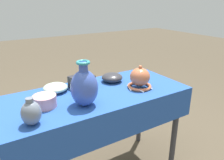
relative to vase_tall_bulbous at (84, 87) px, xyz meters
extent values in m
cylinder|color=#38383D|center=(0.72, -0.09, -0.50)|extent=(0.04, 0.04, 0.70)
cylinder|color=#38383D|center=(-0.43, 0.35, -0.50)|extent=(0.04, 0.04, 0.70)
cylinder|color=#38383D|center=(0.72, 0.35, -0.50)|extent=(0.04, 0.04, 0.70)
cube|color=#38383D|center=(0.14, 0.13, -0.14)|extent=(1.25, 0.54, 0.03)
cube|color=#234C9E|center=(0.14, 0.13, -0.12)|extent=(1.27, 0.56, 0.01)
cube|color=#234C9E|center=(0.14, -0.15, -0.23)|extent=(1.27, 0.01, 0.22)
ellipsoid|color=#3851A8|center=(0.00, 0.00, -0.01)|extent=(0.16, 0.16, 0.22)
cylinder|color=#3851A8|center=(0.00, 0.00, 0.12)|extent=(0.05, 0.05, 0.05)
torus|color=teal|center=(0.00, 0.00, 0.15)|extent=(0.08, 0.08, 0.02)
torus|color=#BC6642|center=(0.45, 0.04, -0.10)|extent=(0.17, 0.17, 0.02)
ellipsoid|color=#BC6642|center=(0.45, 0.04, -0.03)|extent=(0.14, 0.14, 0.13)
sphere|color=#BC6642|center=(0.45, 0.04, 0.04)|extent=(0.03, 0.03, 0.03)
cone|color=white|center=(0.54, 0.04, -0.10)|extent=(0.01, 0.04, 0.03)
cone|color=white|center=(0.49, 0.12, -0.10)|extent=(0.04, 0.03, 0.03)
cone|color=white|center=(0.41, 0.12, -0.10)|extent=(0.04, 0.03, 0.03)
cone|color=white|center=(0.36, 0.04, -0.10)|extent=(0.01, 0.04, 0.03)
cone|color=white|center=(0.41, -0.03, -0.10)|extent=(0.04, 0.03, 0.03)
cone|color=white|center=(0.49, -0.03, -0.10)|extent=(0.04, 0.03, 0.03)
cube|color=#232328|center=(0.10, 0.27, -0.07)|extent=(0.18, 0.16, 0.09)
cube|color=teal|center=(0.12, 0.20, -0.07)|extent=(0.13, 0.04, 0.07)
cylinder|color=#D19399|center=(-0.21, 0.10, -0.08)|extent=(0.14, 0.14, 0.07)
ellipsoid|color=#A8CCB7|center=(-0.09, 0.29, -0.09)|extent=(0.17, 0.17, 0.06)
ellipsoid|color=#2D2D33|center=(0.35, 0.25, -0.08)|extent=(0.16, 0.16, 0.07)
ellipsoid|color=slate|center=(-0.32, -0.06, -0.05)|extent=(0.10, 0.10, 0.13)
cylinder|color=slate|center=(-0.32, -0.06, 0.02)|extent=(0.04, 0.04, 0.02)
camera|label=1|loc=(-0.48, -1.09, 0.48)|focal=35.00mm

